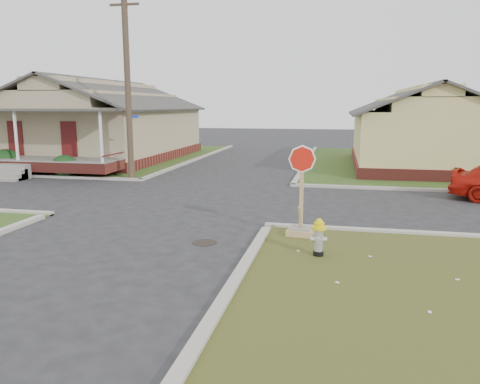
# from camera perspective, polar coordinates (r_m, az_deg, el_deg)

# --- Properties ---
(ground) EXTENTS (120.00, 120.00, 0.00)m
(ground) POSITION_cam_1_polar(r_m,az_deg,el_deg) (13.48, -12.78, -4.91)
(ground) COLOR #252527
(ground) RESTS_ON ground
(verge_far_left) EXTENTS (19.00, 19.00, 0.05)m
(verge_far_left) POSITION_cam_1_polar(r_m,az_deg,el_deg) (35.25, -19.84, 4.20)
(verge_far_left) COLOR #324F1C
(verge_far_left) RESTS_ON ground
(curbs) EXTENTS (80.00, 40.00, 0.12)m
(curbs) POSITION_cam_1_polar(r_m,az_deg,el_deg) (18.01, -6.15, -0.82)
(curbs) COLOR #AFAA9E
(curbs) RESTS_ON ground
(manhole) EXTENTS (0.64, 0.64, 0.01)m
(manhole) POSITION_cam_1_polar(r_m,az_deg,el_deg) (12.27, -4.34, -6.18)
(manhole) COLOR black
(manhole) RESTS_ON ground
(corner_house) EXTENTS (10.10, 15.50, 5.30)m
(corner_house) POSITION_cam_1_polar(r_m,az_deg,el_deg) (32.44, -16.77, 7.88)
(corner_house) COLOR maroon
(corner_house) RESTS_ON ground
(side_house_yellow) EXTENTS (7.60, 11.60, 4.70)m
(side_house_yellow) POSITION_cam_1_polar(r_m,az_deg,el_deg) (28.65, 21.14, 7.15)
(side_house_yellow) COLOR maroon
(side_house_yellow) RESTS_ON ground
(utility_pole) EXTENTS (1.80, 0.28, 9.00)m
(utility_pole) POSITION_cam_1_polar(r_m,az_deg,el_deg) (22.88, -13.55, 13.09)
(utility_pole) COLOR #3B2D22
(utility_pole) RESTS_ON ground
(fire_hydrant) EXTENTS (0.33, 0.33, 0.89)m
(fire_hydrant) POSITION_cam_1_polar(r_m,az_deg,el_deg) (11.11, 9.59, -5.22)
(fire_hydrant) COLOR black
(fire_hydrant) RESTS_ON ground
(stop_sign) EXTENTS (0.69, 0.68, 2.45)m
(stop_sign) POSITION_cam_1_polar(r_m,az_deg,el_deg) (12.79, 7.44, -2.88)
(stop_sign) COLOR tan
(stop_sign) RESTS_ON ground
(hedge_left) EXTENTS (1.55, 1.27, 1.18)m
(hedge_left) POSITION_cam_1_polar(r_m,az_deg,el_deg) (27.37, -26.66, 3.36)
(hedge_left) COLOR #133514
(hedge_left) RESTS_ON verge_far_left
(hedge_right) EXTENTS (1.40, 1.15, 1.07)m
(hedge_right) POSITION_cam_1_polar(r_m,az_deg,el_deg) (24.72, -20.56, 3.03)
(hedge_right) COLOR #133514
(hedge_right) RESTS_ON verge_far_left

